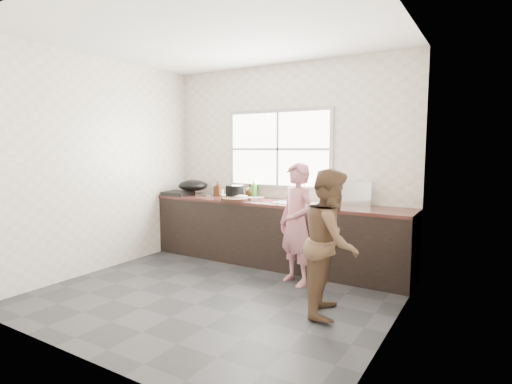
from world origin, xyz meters
The scene contains 30 objects.
floor centered at (0.00, 0.00, -0.01)m, with size 3.60×3.20×0.01m, color #2C2C2F.
ceiling centered at (0.00, 0.00, 2.71)m, with size 3.60×3.20×0.01m, color silver.
wall_back centered at (0.00, 1.60, 1.35)m, with size 3.60×0.01×2.70m, color beige.
wall_left centered at (-1.80, 0.00, 1.35)m, with size 0.01×3.20×2.70m, color beige.
wall_right centered at (1.80, 0.00, 1.35)m, with size 0.01×3.20×2.70m, color silver.
wall_front centered at (0.00, -1.60, 1.35)m, with size 3.60×0.01×2.70m, color silver.
cabinet centered at (0.00, 1.29, 0.41)m, with size 3.60×0.62×0.82m, color black.
countertop centered at (0.00, 1.29, 0.84)m, with size 3.60×0.64×0.04m, color #3C1E18.
sink centered at (0.35, 1.29, 0.86)m, with size 0.55×0.45×0.02m, color silver.
faucet centered at (0.35, 1.49, 1.01)m, with size 0.02×0.02×0.30m, color silver.
window_frame centered at (-0.10, 1.59, 1.55)m, with size 1.60×0.05×1.10m, color #9EA0A5.
window_glazing centered at (-0.10, 1.57, 1.55)m, with size 1.50×0.01×1.00m, color white.
woman centered at (0.59, 0.74, 0.65)m, with size 0.48×0.31×1.31m, color #CA7984.
person_side centered at (1.22, 0.16, 0.69)m, with size 0.67×0.52×1.38m, color brown.
cutting_board centered at (-0.48, 1.08, 0.88)m, with size 0.40×0.40×0.04m, color black.
cleaver centered at (-0.24, 1.21, 0.90)m, with size 0.21×0.11×0.01m, color silver.
bowl_mince centered at (-0.51, 1.23, 0.89)m, with size 0.20×0.20×0.05m, color white.
bowl_crabs centered at (0.85, 1.10, 0.89)m, with size 0.18×0.18×0.06m, color silver.
bowl_held centered at (0.43, 1.08, 0.89)m, with size 0.20×0.20×0.06m, color white.
black_pot centered at (-0.63, 1.27, 0.95)m, with size 0.25×0.25×0.18m, color black.
plate_food centered at (-0.87, 1.45, 0.87)m, with size 0.24×0.24×0.02m, color silver.
bottle_green centered at (-0.46, 1.52, 0.99)m, with size 0.10×0.10×0.27m, color green.
bottle_brown_tall centered at (-1.01, 1.39, 0.96)m, with size 0.09×0.09×0.20m, color #3C1E0F.
bottle_brown_short centered at (-0.52, 1.52, 0.95)m, with size 0.14×0.14×0.18m, color #482F12.
glass_jar centered at (-0.98, 1.45, 0.91)m, with size 0.07×0.07×0.09m, color silver.
burner centered at (-1.59, 1.16, 0.89)m, with size 0.37×0.37×0.06m, color black.
wok centered at (-1.40, 1.29, 1.00)m, with size 0.44×0.44×0.17m, color black.
dish_rack centered at (1.00, 1.52, 1.01)m, with size 0.39×0.27×0.29m, color silver.
pot_lid_left centered at (-1.19, 1.44, 0.87)m, with size 0.26×0.26×0.01m, color silver.
pot_lid_right centered at (-0.83, 1.44, 0.87)m, with size 0.26×0.26×0.01m, color silver.
Camera 1 is at (2.52, -3.35, 1.56)m, focal length 28.00 mm.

